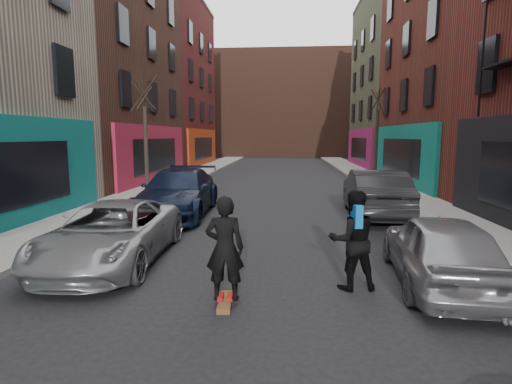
% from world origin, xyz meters
% --- Properties ---
extents(sidewalk_left, '(2.50, 84.00, 0.13)m').
position_xyz_m(sidewalk_left, '(-6.25, 30.00, 0.07)').
color(sidewalk_left, gray).
rests_on(sidewalk_left, ground).
extents(sidewalk_right, '(2.50, 84.00, 0.13)m').
position_xyz_m(sidewalk_right, '(6.25, 30.00, 0.07)').
color(sidewalk_right, gray).
rests_on(sidewalk_right, ground).
extents(building_far, '(40.00, 10.00, 14.00)m').
position_xyz_m(building_far, '(0.00, 56.00, 7.00)').
color(building_far, '#47281E').
rests_on(building_far, ground).
extents(tree_left_far, '(2.00, 2.00, 6.50)m').
position_xyz_m(tree_left_far, '(-6.20, 18.00, 3.38)').
color(tree_left_far, black).
rests_on(tree_left_far, sidewalk_left).
extents(tree_right_far, '(2.00, 2.00, 6.80)m').
position_xyz_m(tree_right_far, '(6.20, 24.00, 3.53)').
color(tree_right_far, black).
rests_on(tree_right_far, sidewalk_right).
extents(parked_left_far, '(2.47, 5.00, 1.37)m').
position_xyz_m(parked_left_far, '(-3.20, 7.32, 0.68)').
color(parked_left_far, gray).
rests_on(parked_left_far, ground).
extents(parked_left_end, '(2.57, 5.85, 1.67)m').
position_xyz_m(parked_left_end, '(-3.20, 12.88, 0.84)').
color(parked_left_end, black).
rests_on(parked_left_end, ground).
extents(parked_right_far, '(2.07, 4.32, 1.42)m').
position_xyz_m(parked_right_far, '(3.73, 6.47, 0.71)').
color(parked_right_far, gray).
rests_on(parked_right_far, ground).
extents(parked_right_end, '(1.99, 5.19, 1.69)m').
position_xyz_m(parked_right_end, '(3.90, 13.20, 0.84)').
color(parked_right_end, black).
rests_on(parked_right_end, ground).
extents(skateboard, '(0.27, 0.81, 0.10)m').
position_xyz_m(skateboard, '(-0.26, 5.20, 0.05)').
color(skateboard, brown).
rests_on(skateboard, ground).
extents(skateboarder, '(0.68, 0.47, 1.80)m').
position_xyz_m(skateboarder, '(-0.26, 5.20, 1.00)').
color(skateboarder, black).
rests_on(skateboarder, skateboard).
extents(pedestrian, '(1.01, 0.85, 1.88)m').
position_xyz_m(pedestrian, '(2.01, 6.13, 0.95)').
color(pedestrian, black).
rests_on(pedestrian, ground).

